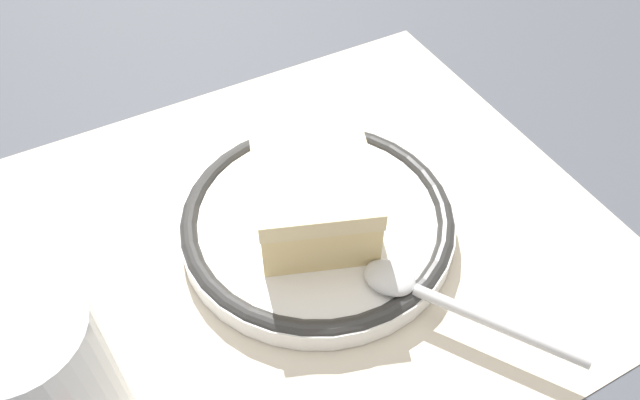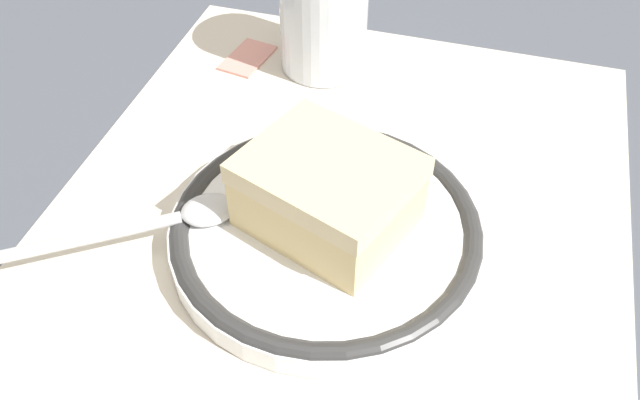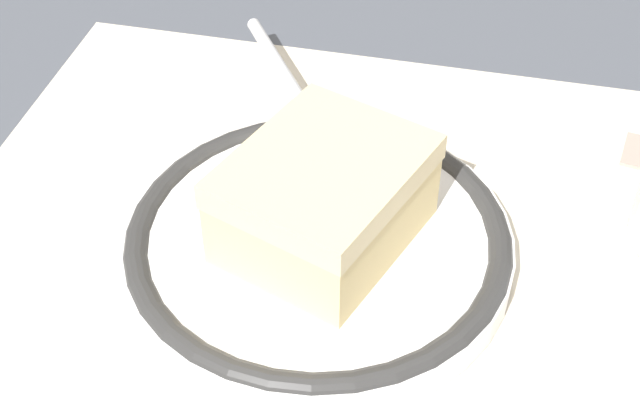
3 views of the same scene
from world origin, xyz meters
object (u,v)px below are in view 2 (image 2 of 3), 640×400
at_px(plate, 320,229).
at_px(cake_slice, 333,193).
at_px(napkin, 510,101).
at_px(spoon, 161,221).
at_px(cup, 324,17).
at_px(sugar_packet, 247,55).

height_order(plate, cake_slice, cake_slice).
bearing_deg(cake_slice, plate, -67.81).
relative_size(cake_slice, napkin, 1.03).
xyz_separation_m(plate, napkin, (-0.18, 0.10, -0.01)).
bearing_deg(cake_slice, spoon, -71.56).
bearing_deg(plate, napkin, 150.36).
distance_m(cup, sugar_packet, 0.08).
height_order(cake_slice, napkin, cake_slice).
bearing_deg(cup, spoon, -10.31).
bearing_deg(plate, sugar_packet, -146.77).
distance_m(cake_slice, cup, 0.19).
bearing_deg(napkin, plate, -29.64).
height_order(spoon, napkin, spoon).
bearing_deg(napkin, spoon, -42.85).
height_order(plate, spoon, spoon).
relative_size(plate, spoon, 1.52).
relative_size(cake_slice, sugar_packet, 2.30).
bearing_deg(spoon, cup, 169.69).
height_order(plate, cup, cup).
height_order(cake_slice, cup, cup).
xyz_separation_m(plate, cup, (-0.19, -0.05, 0.03)).
xyz_separation_m(cup, sugar_packet, (0.01, -0.06, -0.04)).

